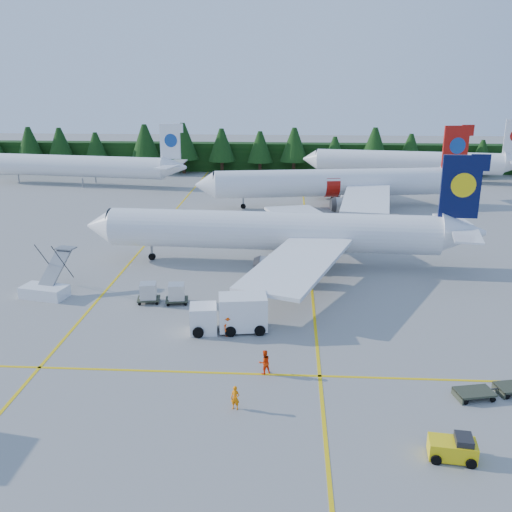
# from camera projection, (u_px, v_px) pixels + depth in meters

# --- Properties ---
(ground) EXTENTS (320.00, 320.00, 0.00)m
(ground) POSITION_uv_depth(u_px,v_px,m) (241.00, 336.00, 45.69)
(ground) COLOR gray
(ground) RESTS_ON ground
(taxi_stripe_a) EXTENTS (0.25, 120.00, 0.01)m
(taxi_stripe_a) POSITION_uv_depth(u_px,v_px,m) (135.00, 257.00, 65.51)
(taxi_stripe_a) COLOR yellow
(taxi_stripe_a) RESTS_ON ground
(taxi_stripe_b) EXTENTS (0.25, 120.00, 0.01)m
(taxi_stripe_b) POSITION_uv_depth(u_px,v_px,m) (309.00, 260.00, 64.36)
(taxi_stripe_b) COLOR yellow
(taxi_stripe_b) RESTS_ON ground
(taxi_stripe_cross) EXTENTS (80.00, 0.25, 0.01)m
(taxi_stripe_cross) POSITION_uv_depth(u_px,v_px,m) (234.00, 373.00, 39.98)
(taxi_stripe_cross) COLOR yellow
(taxi_stripe_cross) RESTS_ON ground
(treeline_hedge) EXTENTS (220.00, 4.00, 6.00)m
(treeline_hedge) POSITION_uv_depth(u_px,v_px,m) (274.00, 157.00, 122.75)
(treeline_hedge) COLOR black
(treeline_hedge) RESTS_ON ground
(airliner_navy) EXTENTS (42.25, 34.72, 12.28)m
(airliner_navy) POSITION_uv_depth(u_px,v_px,m) (265.00, 231.00, 62.10)
(airliner_navy) COLOR white
(airliner_navy) RESTS_ON ground
(airliner_red) EXTENTS (42.69, 34.87, 12.47)m
(airliner_red) POSITION_uv_depth(u_px,v_px,m) (326.00, 183.00, 89.16)
(airliner_red) COLOR white
(airliner_red) RESTS_ON ground
(airliner_far_left) EXTENTS (39.87, 8.91, 11.63)m
(airliner_far_left) POSITION_uv_depth(u_px,v_px,m) (73.00, 166.00, 107.37)
(airliner_far_left) COLOR white
(airliner_far_left) RESTS_ON ground
(airliner_far_right) EXTENTS (41.54, 9.44, 12.12)m
(airliner_far_right) POSITION_uv_depth(u_px,v_px,m) (401.00, 161.00, 111.69)
(airliner_far_right) COLOR white
(airliner_far_right) RESTS_ON ground
(airstairs) EXTENTS (4.59, 6.24, 3.80)m
(airstairs) POSITION_uv_depth(u_px,v_px,m) (46.00, 288.00, 53.71)
(airstairs) COLOR white
(airstairs) RESTS_ON ground
(service_truck) EXTENTS (6.47, 3.10, 3.00)m
(service_truck) POSITION_uv_depth(u_px,v_px,m) (229.00, 314.00, 46.25)
(service_truck) COLOR silver
(service_truck) RESTS_ON ground
(baggage_tug) EXTENTS (2.66, 1.64, 1.35)m
(baggage_tug) POSITION_uv_depth(u_px,v_px,m) (454.00, 448.00, 30.95)
(baggage_tug) COLOR yellow
(baggage_tug) RESTS_ON ground
(uld_pair) EXTENTS (4.88, 1.92, 1.57)m
(uld_pair) POSITION_uv_depth(u_px,v_px,m) (162.00, 292.00, 52.03)
(uld_pair) COLOR #35392A
(uld_pair) RESTS_ON ground
(crew_a) EXTENTS (0.64, 0.50, 1.57)m
(crew_a) POSITION_uv_depth(u_px,v_px,m) (235.00, 398.00, 35.51)
(crew_a) COLOR orange
(crew_a) RESTS_ON ground
(crew_b) EXTENTS (1.09, 1.02, 1.78)m
(crew_b) POSITION_uv_depth(u_px,v_px,m) (264.00, 362.00, 39.72)
(crew_b) COLOR #FF3505
(crew_b) RESTS_ON ground
(crew_c) EXTENTS (0.68, 0.83, 1.74)m
(crew_c) POSITION_uv_depth(u_px,v_px,m) (228.00, 326.00, 45.49)
(crew_c) COLOR #FF4505
(crew_c) RESTS_ON ground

